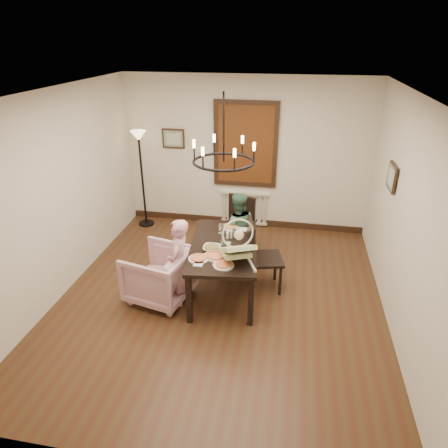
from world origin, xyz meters
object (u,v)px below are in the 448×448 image
(drinking_glass, at_px, (223,243))
(armchair, at_px, (159,275))
(dining_table, at_px, (224,250))
(chair_far, at_px, (236,230))
(elderly_woman, at_px, (179,269))
(baby_bouncer, at_px, (237,247))
(floor_lamp, at_px, (143,181))
(seated_man, at_px, (237,236))
(chair_right, at_px, (265,255))

(drinking_glass, bearing_deg, armchair, -164.02)
(dining_table, height_order, chair_far, chair_far)
(armchair, relative_size, elderly_woman, 0.80)
(baby_bouncer, xyz_separation_m, floor_lamp, (-2.16, 2.32, -0.05))
(chair_far, relative_size, floor_lamp, 0.59)
(chair_far, xyz_separation_m, armchair, (-0.88, -1.26, -0.16))
(dining_table, xyz_separation_m, floor_lamp, (-1.91, 1.93, 0.23))
(armchair, distance_m, elderly_woman, 0.34)
(dining_table, height_order, drinking_glass, drinking_glass)
(elderly_woman, distance_m, seated_man, 1.29)
(seated_man, height_order, floor_lamp, floor_lamp)
(chair_right, relative_size, elderly_woman, 1.05)
(dining_table, distance_m, floor_lamp, 2.73)
(seated_man, xyz_separation_m, baby_bouncer, (0.17, -1.15, 0.44))
(dining_table, bearing_deg, baby_bouncer, -64.64)
(baby_bouncer, bearing_deg, drinking_glass, 105.31)
(chair_right, height_order, elderly_woman, chair_right)
(armchair, xyz_separation_m, elderly_woman, (0.31, -0.03, 0.14))
(floor_lamp, bearing_deg, chair_far, -27.52)
(dining_table, relative_size, chair_far, 1.60)
(armchair, xyz_separation_m, seated_man, (0.93, 1.10, 0.14))
(armchair, bearing_deg, elderly_woman, 96.65)
(elderly_woman, distance_m, baby_bouncer, 0.90)
(armchair, xyz_separation_m, floor_lamp, (-1.06, 2.27, 0.52))
(chair_right, xyz_separation_m, baby_bouncer, (-0.33, -0.57, 0.41))
(chair_right, bearing_deg, baby_bouncer, 135.98)
(chair_right, height_order, seated_man, chair_right)
(drinking_glass, bearing_deg, seated_man, 85.57)
(armchair, xyz_separation_m, drinking_glass, (0.86, 0.25, 0.45))
(elderly_woman, bearing_deg, drinking_glass, 114.84)
(chair_far, bearing_deg, drinking_glass, -72.43)
(chair_far, relative_size, baby_bouncer, 1.77)
(chair_right, distance_m, elderly_woman, 1.25)
(chair_far, relative_size, chair_right, 0.98)
(chair_far, relative_size, armchair, 1.29)
(seated_man, relative_size, drinking_glass, 6.88)
(baby_bouncer, relative_size, drinking_glass, 4.04)
(chair_far, distance_m, armchair, 1.55)
(chair_far, distance_m, drinking_glass, 1.06)
(dining_table, relative_size, chair_right, 1.56)
(armchair, height_order, seated_man, seated_man)
(chair_right, height_order, armchair, chair_right)
(floor_lamp, bearing_deg, elderly_woman, -59.36)
(seated_man, bearing_deg, chair_far, -87.09)
(armchair, distance_m, drinking_glass, 1.00)
(elderly_woman, xyz_separation_m, baby_bouncer, (0.79, -0.02, 0.43))
(dining_table, xyz_separation_m, elderly_woman, (-0.55, -0.37, -0.15))
(elderly_woman, bearing_deg, seated_man, 149.36)
(armchair, xyz_separation_m, baby_bouncer, (1.09, -0.05, 0.58))
(dining_table, distance_m, seated_man, 0.78)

